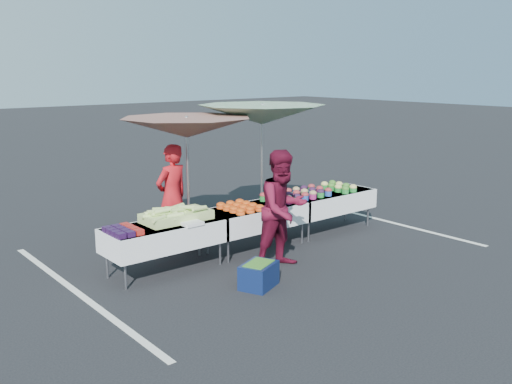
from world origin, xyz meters
TOP-DOWN VIEW (x-y plane):
  - ground at (0.00, 0.00)m, footprint 80.00×80.00m
  - stripe_left at (-3.20, 0.00)m, footprint 0.10×5.00m
  - stripe_right at (3.20, 0.00)m, footprint 0.10×5.00m
  - table_left at (-1.80, 0.00)m, footprint 1.86×0.81m
  - table_center at (0.00, 0.00)m, footprint 1.86×0.81m
  - table_right at (1.80, 0.00)m, footprint 1.86×0.81m
  - berry_punnets at (-2.51, -0.06)m, footprint 0.40×0.54m
  - corn_pile at (-1.56, 0.04)m, footprint 1.16×0.57m
  - plastic_bags at (-1.50, -0.30)m, footprint 0.30×0.25m
  - carrot_bowls at (-0.35, -0.01)m, footprint 0.55×0.69m
  - potato_cups at (0.95, 0.00)m, footprint 1.34×0.58m
  - bean_baskets at (2.06, -0.01)m, footprint 0.36×0.68m
  - vendor at (-1.08, 0.94)m, footprint 0.74×0.56m
  - customer at (-0.26, -0.97)m, footprint 0.93×0.73m
  - umbrella_left at (-0.85, 0.80)m, footprint 2.70×2.70m
  - umbrella_right at (0.80, 0.80)m, footprint 2.69×2.69m
  - storage_bin at (-1.11, -1.41)m, footprint 0.66×0.59m

SIDE VIEW (x-z plane):
  - ground at x=0.00m, z-range 0.00..0.00m
  - stripe_left at x=-3.20m, z-range 0.00..0.00m
  - stripe_right at x=3.20m, z-range 0.00..0.00m
  - storage_bin at x=-1.11m, z-range 0.01..0.37m
  - table_left at x=-1.80m, z-range 0.21..0.96m
  - table_center at x=0.00m, z-range 0.21..0.96m
  - table_right at x=1.80m, z-range 0.21..0.96m
  - plastic_bags at x=-1.50m, z-range 0.75..0.80m
  - berry_punnets at x=-2.51m, z-range 0.75..0.83m
  - carrot_bowls at x=-0.35m, z-range 0.75..0.85m
  - bean_baskets at x=2.06m, z-range 0.75..0.90m
  - potato_cups at x=0.95m, z-range 0.75..0.91m
  - corn_pile at x=-1.56m, z-range 0.71..0.97m
  - vendor at x=-1.08m, z-range 0.00..1.81m
  - customer at x=-0.26m, z-range 0.00..1.85m
  - umbrella_left at x=-0.85m, z-range 0.93..3.21m
  - umbrella_right at x=0.80m, z-range 0.99..3.42m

